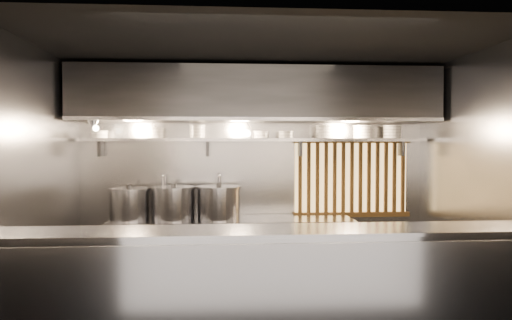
{
  "coord_description": "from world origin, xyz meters",
  "views": [
    {
      "loc": [
        -0.46,
        -5.04,
        1.85
      ],
      "look_at": [
        -0.04,
        0.55,
        1.65
      ],
      "focal_mm": 35.0,
      "sensor_mm": 36.0,
      "label": 1
    }
  ],
  "objects": [
    {
      "name": "bowl_stack_5",
      "position": [
        0.91,
        1.32,
        1.98
      ],
      "size": [
        0.24,
        0.24,
        0.17
      ],
      "color": "white",
      "rests_on": "bowl_shelf"
    },
    {
      "name": "wall_back",
      "position": [
        0.0,
        1.5,
        1.4
      ],
      "size": [
        4.5,
        0.0,
        4.5
      ],
      "primitive_type": "plane",
      "rotation": [
        1.57,
        0.0,
        0.0
      ],
      "color": "gray",
      "rests_on": "floor"
    },
    {
      "name": "serving_counter",
      "position": [
        0.0,
        -0.96,
        0.57
      ],
      "size": [
        4.5,
        0.56,
        1.13
      ],
      "color": "#9D9DA3",
      "rests_on": "floor"
    },
    {
      "name": "cooking_bench",
      "position": [
        -0.3,
        1.13,
        0.45
      ],
      "size": [
        3.0,
        0.7,
        0.9
      ],
      "primitive_type": "cube",
      "color": "#9D9DA3",
      "rests_on": "floor"
    },
    {
      "name": "stock_pot_right",
      "position": [
        -0.46,
        1.12,
        1.11
      ],
      "size": [
        0.7,
        0.7,
        0.45
      ],
      "rotation": [
        0.0,
        0.0,
        0.33
      ],
      "color": "#9D9DA3",
      "rests_on": "cooking_bench"
    },
    {
      "name": "wood_screen",
      "position": [
        1.3,
        1.45,
        1.38
      ],
      "size": [
        1.56,
        0.09,
        1.04
      ],
      "color": "#FFC972",
      "rests_on": "wall_back"
    },
    {
      "name": "bowl_stack_1",
      "position": [
        -1.25,
        1.32,
        1.97
      ],
      "size": [
        0.21,
        0.21,
        0.13
      ],
      "color": "white",
      "rests_on": "bowl_shelf"
    },
    {
      "name": "wall_right",
      "position": [
        2.25,
        0.0,
        1.4
      ],
      "size": [
        0.0,
        3.0,
        3.0
      ],
      "primitive_type": "plane",
      "rotation": [
        1.57,
        0.0,
        -1.57
      ],
      "color": "gray",
      "rests_on": "floor"
    },
    {
      "name": "wall_left",
      "position": [
        -2.25,
        0.0,
        1.4
      ],
      "size": [
        0.0,
        3.0,
        3.0
      ],
      "primitive_type": "plane",
      "rotation": [
        1.57,
        0.0,
        1.57
      ],
      "color": "gray",
      "rests_on": "floor"
    },
    {
      "name": "faucet_right",
      "position": [
        -0.45,
        1.37,
        1.31
      ],
      "size": [
        0.04,
        0.3,
        0.5
      ],
      "color": "silver",
      "rests_on": "wall_back"
    },
    {
      "name": "stock_pot_mid",
      "position": [
        -1.01,
        1.11,
        1.11
      ],
      "size": [
        0.61,
        0.61,
        0.45
      ],
      "rotation": [
        0.0,
        0.0,
        -0.14
      ],
      "color": "#9D9DA3",
      "rests_on": "cooking_bench"
    },
    {
      "name": "bowl_stack_0",
      "position": [
        -1.95,
        1.32,
        1.95
      ],
      "size": [
        0.21,
        0.21,
        0.09
      ],
      "color": "white",
      "rests_on": "bowl_shelf"
    },
    {
      "name": "bowl_stack_7",
      "position": [
        1.8,
        1.32,
        1.98
      ],
      "size": [
        0.24,
        0.24,
        0.17
      ],
      "color": "white",
      "rests_on": "bowl_shelf"
    },
    {
      "name": "faucet_left",
      "position": [
        -1.15,
        1.37,
        1.31
      ],
      "size": [
        0.04,
        0.3,
        0.5
      ],
      "color": "silver",
      "rests_on": "wall_back"
    },
    {
      "name": "ceiling",
      "position": [
        0.0,
        0.0,
        2.8
      ],
      "size": [
        4.5,
        4.5,
        0.0
      ],
      "primitive_type": "plane",
      "rotation": [
        3.14,
        0.0,
        0.0
      ],
      "color": "black",
      "rests_on": "wall_back"
    },
    {
      "name": "pendant_bulb",
      "position": [
        -0.1,
        1.2,
        1.96
      ],
      "size": [
        0.09,
        0.09,
        0.19
      ],
      "color": "#2D2D30",
      "rests_on": "exhaust_hood"
    },
    {
      "name": "bowl_stack_4",
      "position": [
        0.4,
        1.32,
        1.95
      ],
      "size": [
        0.21,
        0.21,
        0.09
      ],
      "color": "white",
      "rests_on": "bowl_shelf"
    },
    {
      "name": "bowl_stack_3",
      "position": [
        0.09,
        1.32,
        1.95
      ],
      "size": [
        0.21,
        0.21,
        0.09
      ],
      "color": "white",
      "rests_on": "bowl_shelf"
    },
    {
      "name": "heat_lamp",
      "position": [
        -1.9,
        0.85,
        2.07
      ],
      "size": [
        0.25,
        0.35,
        0.2
      ],
      "color": "#9D9DA3",
      "rests_on": "exhaust_hood"
    },
    {
      "name": "bowl_stack_6",
      "position": [
        1.4,
        1.32,
        1.98
      ],
      "size": [
        0.24,
        0.24,
        0.17
      ],
      "color": "white",
      "rests_on": "bowl_shelf"
    },
    {
      "name": "bowl_shelf",
      "position": [
        0.0,
        1.32,
        1.88
      ],
      "size": [
        4.4,
        0.34,
        0.04
      ],
      "primitive_type": "cube",
      "color": "#9D9DA3",
      "rests_on": "wall_back"
    },
    {
      "name": "stock_pot_left",
      "position": [
        -1.55,
        1.12,
        1.1
      ],
      "size": [
        0.51,
        0.51,
        0.43
      ],
      "rotation": [
        0.0,
        0.0,
        -0.01
      ],
      "color": "#9D9DA3",
      "rests_on": "cooking_bench"
    },
    {
      "name": "exhaust_hood",
      "position": [
        0.0,
        1.1,
        2.42
      ],
      "size": [
        4.4,
        0.81,
        0.65
      ],
      "color": "#2D2D30",
      "rests_on": "ceiling"
    },
    {
      "name": "bowl_stack_2",
      "position": [
        -0.73,
        1.32,
        1.98
      ],
      "size": [
        0.2,
        0.2,
        0.17
      ],
      "color": "white",
      "rests_on": "bowl_shelf"
    }
  ]
}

